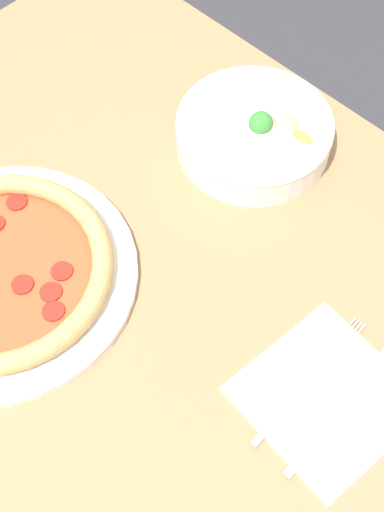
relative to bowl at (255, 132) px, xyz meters
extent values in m
plane|color=#333338|center=(0.03, -0.29, -0.78)|extent=(8.00, 8.00, 0.00)
cube|color=#99724C|center=(0.03, -0.29, -0.04)|extent=(1.00, 0.87, 0.03)
cylinder|color=olive|center=(-0.40, 0.08, -0.42)|extent=(0.06, 0.06, 0.72)
cylinder|color=white|center=(-0.08, -0.37, -0.02)|extent=(0.33, 0.33, 0.01)
cylinder|color=maroon|center=(-0.04, -0.36, -0.01)|extent=(0.03, 0.03, 0.00)
cylinder|color=maroon|center=(-0.14, -0.29, -0.01)|extent=(0.03, 0.03, 0.00)
cylinder|color=maroon|center=(-0.02, -0.31, -0.01)|extent=(0.03, 0.03, 0.00)
cylinder|color=maroon|center=(0.01, -0.36, -0.01)|extent=(0.03, 0.03, 0.00)
cylinder|color=maroon|center=(-0.01, -0.34, -0.01)|extent=(0.03, 0.03, 0.00)
cylinder|color=white|center=(0.00, 0.00, 0.00)|extent=(0.21, 0.21, 0.05)
torus|color=white|center=(0.00, 0.00, 0.01)|extent=(0.21, 0.21, 0.01)
ellipsoid|color=tan|center=(0.03, 0.03, 0.02)|extent=(0.04, 0.03, 0.02)
ellipsoid|color=tan|center=(0.07, 0.00, 0.01)|extent=(0.03, 0.04, 0.02)
ellipsoid|color=tan|center=(0.01, 0.01, 0.02)|extent=(0.04, 0.04, 0.02)
ellipsoid|color=tan|center=(0.03, -0.03, 0.01)|extent=(0.04, 0.03, 0.02)
ellipsoid|color=tan|center=(0.05, 0.00, 0.01)|extent=(0.02, 0.03, 0.02)
ellipsoid|color=#998466|center=(-0.04, -0.02, 0.01)|extent=(0.04, 0.04, 0.02)
sphere|color=#388433|center=(0.01, 0.00, 0.02)|extent=(0.03, 0.03, 0.03)
ellipsoid|color=yellow|center=(0.06, 0.02, 0.01)|extent=(0.04, 0.02, 0.02)
cube|color=white|center=(0.30, -0.21, -0.03)|extent=(0.18, 0.18, 0.00)
cube|color=silver|center=(0.27, -0.24, -0.02)|extent=(0.01, 0.14, 0.00)
cube|color=silver|center=(0.27, -0.14, -0.02)|extent=(0.00, 0.06, 0.00)
cube|color=silver|center=(0.27, -0.14, -0.02)|extent=(0.00, 0.06, 0.00)
cube|color=silver|center=(0.27, -0.14, -0.02)|extent=(0.00, 0.06, 0.00)
cube|color=silver|center=(0.26, -0.14, -0.02)|extent=(0.00, 0.06, 0.00)
cube|color=silver|center=(0.32, -0.27, -0.02)|extent=(0.01, 0.08, 0.01)
cube|color=silver|center=(0.32, -0.17, -0.02)|extent=(0.02, 0.12, 0.00)
camera|label=1|loc=(0.39, -0.51, 0.71)|focal=50.00mm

